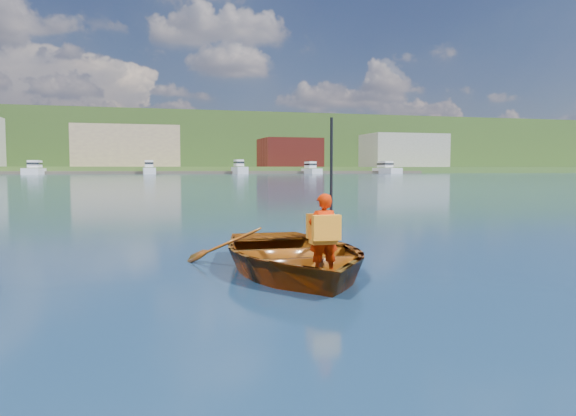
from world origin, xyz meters
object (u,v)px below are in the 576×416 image
Objects in this scene: rowboat at (292,254)px; dock at (148,173)px; child_paddler at (323,233)px; marina_yachts at (121,169)px.

dock is (2.02, 148.71, 0.16)m from rowboat.
marina_yachts is at bearing 92.06° from child_paddler.
marina_yachts is at bearing 92.02° from rowboat.
rowboat is 148.73m from dock.
rowboat is 0.03× the size of marina_yachts.
rowboat is 1.97× the size of child_paddler.
child_paddler is 0.01× the size of marina_yachts.
rowboat is 144.15m from marina_yachts.
dock is (1.88, 149.61, -0.22)m from child_paddler.
marina_yachts is (-7.10, -4.66, 0.94)m from dock.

